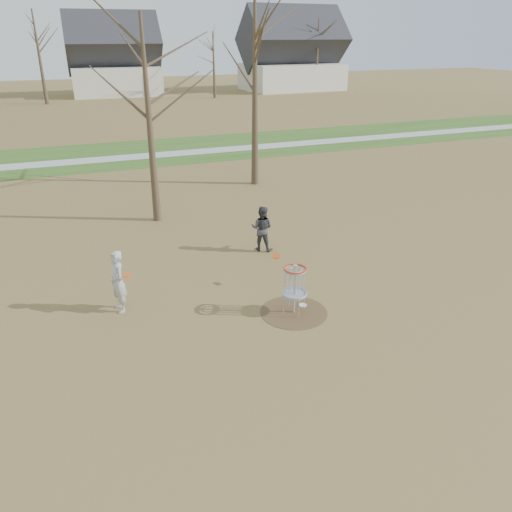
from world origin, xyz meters
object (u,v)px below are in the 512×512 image
(player_standing, at_px, (118,282))
(disc_grounded, at_px, (303,305))
(player_throwing, at_px, (262,228))
(disc_golf_basket, at_px, (295,282))

(player_standing, bearing_deg, disc_grounded, 61.44)
(disc_grounded, bearing_deg, player_standing, 161.66)
(player_standing, relative_size, player_throwing, 1.10)
(player_throwing, bearing_deg, disc_golf_basket, 116.56)
(player_throwing, relative_size, disc_grounded, 7.08)
(player_standing, height_order, player_throwing, player_standing)
(player_standing, height_order, disc_grounded, player_standing)
(player_standing, bearing_deg, disc_golf_basket, 57.27)
(player_standing, distance_m, disc_grounded, 4.97)
(player_throwing, distance_m, disc_golf_basket, 4.30)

